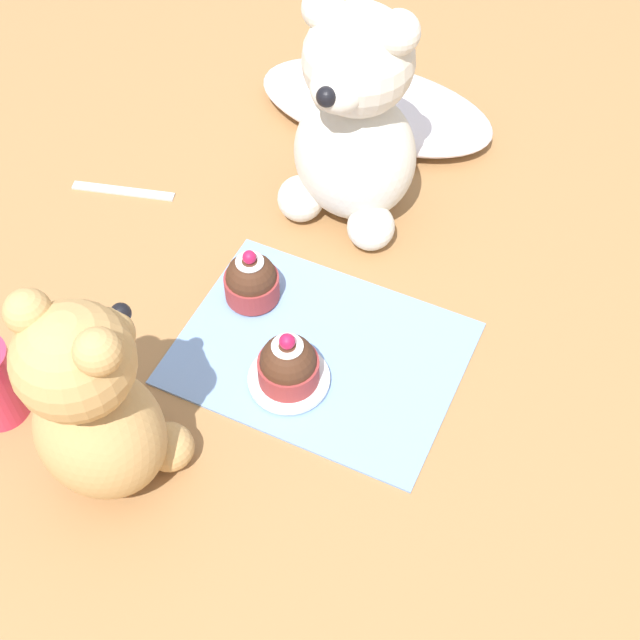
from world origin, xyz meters
TOP-DOWN VIEW (x-y plane):
  - ground_plane at (0.00, 0.00)m, footprint 4.00×4.00m
  - knitted_placemat at (0.00, 0.00)m, footprint 0.28×0.21m
  - tulle_cloth at (-0.09, 0.36)m, footprint 0.30×0.15m
  - teddy_bear_cream at (-0.06, 0.20)m, footprint 0.15×0.14m
  - teddy_bear_tan at (-0.12, -0.19)m, footprint 0.13×0.12m
  - cupcake_near_cream_bear at (-0.09, 0.04)m, footprint 0.06×0.06m
  - saucer_plate at (-0.01, -0.05)m, footprint 0.08×0.08m
  - cupcake_near_tan_bear at (-0.01, -0.05)m, footprint 0.06×0.06m
  - teaspoon at (-0.31, 0.11)m, footprint 0.12×0.04m

SIDE VIEW (x-z plane):
  - ground_plane at x=0.00m, z-range 0.00..0.00m
  - teaspoon at x=-0.31m, z-range 0.00..0.01m
  - knitted_placemat at x=0.00m, z-range 0.00..0.01m
  - saucer_plate at x=-0.01m, z-range 0.01..0.01m
  - tulle_cloth at x=-0.09m, z-range 0.00..0.04m
  - cupcake_near_cream_bear at x=-0.09m, z-range 0.00..0.06m
  - cupcake_near_tan_bear at x=-0.01m, z-range 0.00..0.07m
  - teddy_bear_tan at x=-0.12m, z-range -0.01..0.22m
  - teddy_bear_cream at x=-0.06m, z-range -0.01..0.25m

